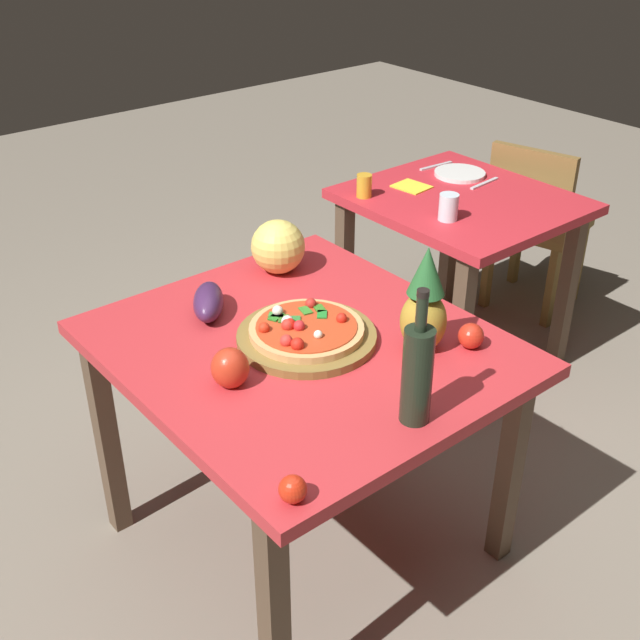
{
  "coord_description": "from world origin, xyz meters",
  "views": [
    {
      "loc": [
        1.54,
        -1.19,
        1.99
      ],
      "look_at": [
        -0.0,
        0.06,
        0.82
      ],
      "focal_mm": 44.95,
      "sensor_mm": 36.0,
      "label": 1
    }
  ],
  "objects_px": {
    "dining_chair": "(534,219)",
    "pizza_board": "(307,337)",
    "pineapple_left": "(425,305)",
    "fork_utensil": "(436,166)",
    "wine_bottle": "(417,373)",
    "display_table": "(303,369)",
    "background_table": "(460,226)",
    "tomato_beside_pepper": "(471,336)",
    "melon": "(278,247)",
    "tomato_near_board": "(293,489)",
    "drinking_glass_water": "(448,207)",
    "drinking_glass_juice": "(364,186)",
    "pizza": "(305,329)",
    "napkin_folded": "(412,187)",
    "knife_utensil": "(484,183)",
    "bell_pepper": "(230,368)",
    "eggplant": "(208,302)",
    "dinner_plate": "(460,174)"
  },
  "relations": [
    {
      "from": "melon",
      "to": "bell_pepper",
      "type": "xyz_separation_m",
      "value": [
        0.45,
        -0.49,
        -0.04
      ]
    },
    {
      "from": "display_table",
      "to": "dinner_plate",
      "type": "height_order",
      "value": "dinner_plate"
    },
    {
      "from": "eggplant",
      "to": "fork_utensil",
      "type": "bearing_deg",
      "value": 107.79
    },
    {
      "from": "eggplant",
      "to": "fork_utensil",
      "type": "relative_size",
      "value": 1.11
    },
    {
      "from": "napkin_folded",
      "to": "background_table",
      "type": "bearing_deg",
      "value": 22.91
    },
    {
      "from": "melon",
      "to": "tomato_beside_pepper",
      "type": "relative_size",
      "value": 2.43
    },
    {
      "from": "pizza_board",
      "to": "display_table",
      "type": "bearing_deg",
      "value": -87.93
    },
    {
      "from": "bell_pepper",
      "to": "melon",
      "type": "bearing_deg",
      "value": 132.39
    },
    {
      "from": "background_table",
      "to": "melon",
      "type": "distance_m",
      "value": 1.01
    },
    {
      "from": "wine_bottle",
      "to": "eggplant",
      "type": "bearing_deg",
      "value": -171.53
    },
    {
      "from": "wine_bottle",
      "to": "knife_utensil",
      "type": "xyz_separation_m",
      "value": [
        -0.96,
        1.38,
        -0.13
      ]
    },
    {
      "from": "dining_chair",
      "to": "pizza",
      "type": "relative_size",
      "value": 2.58
    },
    {
      "from": "wine_bottle",
      "to": "dinner_plate",
      "type": "height_order",
      "value": "wine_bottle"
    },
    {
      "from": "pizza",
      "to": "bell_pepper",
      "type": "distance_m",
      "value": 0.29
    },
    {
      "from": "wine_bottle",
      "to": "knife_utensil",
      "type": "height_order",
      "value": "wine_bottle"
    },
    {
      "from": "melon",
      "to": "tomato_near_board",
      "type": "distance_m",
      "value": 1.1
    },
    {
      "from": "background_table",
      "to": "tomato_beside_pepper",
      "type": "height_order",
      "value": "tomato_beside_pepper"
    },
    {
      "from": "dinner_plate",
      "to": "drinking_glass_water",
      "type": "bearing_deg",
      "value": -53.17
    },
    {
      "from": "pineapple_left",
      "to": "fork_utensil",
      "type": "xyz_separation_m",
      "value": [
        -1.02,
        1.13,
        -0.14
      ]
    },
    {
      "from": "background_table",
      "to": "drinking_glass_water",
      "type": "xyz_separation_m",
      "value": [
        0.12,
        -0.22,
        0.18
      ]
    },
    {
      "from": "tomato_beside_pepper",
      "to": "drinking_glass_water",
      "type": "relative_size",
      "value": 0.72
    },
    {
      "from": "tomato_near_board",
      "to": "drinking_glass_water",
      "type": "xyz_separation_m",
      "value": [
        -0.84,
        1.39,
        0.02
      ]
    },
    {
      "from": "background_table",
      "to": "dining_chair",
      "type": "height_order",
      "value": "dining_chair"
    },
    {
      "from": "drinking_glass_water",
      "to": "dinner_plate",
      "type": "height_order",
      "value": "drinking_glass_water"
    },
    {
      "from": "dining_chair",
      "to": "tomato_beside_pepper",
      "type": "relative_size",
      "value": 11.5
    },
    {
      "from": "napkin_folded",
      "to": "tomato_near_board",
      "type": "bearing_deg",
      "value": -52.58
    },
    {
      "from": "wine_bottle",
      "to": "display_table",
      "type": "bearing_deg",
      "value": 178.87
    },
    {
      "from": "pizza",
      "to": "melon",
      "type": "bearing_deg",
      "value": 152.79
    },
    {
      "from": "background_table",
      "to": "drinking_glass_water",
      "type": "height_order",
      "value": "drinking_glass_water"
    },
    {
      "from": "pizza_board",
      "to": "bell_pepper",
      "type": "bearing_deg",
      "value": -81.46
    },
    {
      "from": "dining_chair",
      "to": "eggplant",
      "type": "relative_size",
      "value": 4.25
    },
    {
      "from": "pineapple_left",
      "to": "bell_pepper",
      "type": "distance_m",
      "value": 0.56
    },
    {
      "from": "pizza_board",
      "to": "wine_bottle",
      "type": "xyz_separation_m",
      "value": [
        0.46,
        -0.02,
        0.13
      ]
    },
    {
      "from": "display_table",
      "to": "pizza",
      "type": "distance_m",
      "value": 0.13
    },
    {
      "from": "dining_chair",
      "to": "wine_bottle",
      "type": "height_order",
      "value": "wine_bottle"
    },
    {
      "from": "tomato_near_board",
      "to": "melon",
      "type": "bearing_deg",
      "value": 144.87
    },
    {
      "from": "pizza",
      "to": "knife_utensil",
      "type": "distance_m",
      "value": 1.45
    },
    {
      "from": "dining_chair",
      "to": "pizza_board",
      "type": "relative_size",
      "value": 2.11
    },
    {
      "from": "pineapple_left",
      "to": "fork_utensil",
      "type": "relative_size",
      "value": 1.75
    },
    {
      "from": "pizza_board",
      "to": "pizza",
      "type": "height_order",
      "value": "pizza"
    },
    {
      "from": "eggplant",
      "to": "background_table",
      "type": "bearing_deg",
      "value": 97.11
    },
    {
      "from": "display_table",
      "to": "tomato_beside_pepper",
      "type": "height_order",
      "value": "tomato_beside_pepper"
    },
    {
      "from": "display_table",
      "to": "wine_bottle",
      "type": "bearing_deg",
      "value": -1.13
    },
    {
      "from": "fork_utensil",
      "to": "wine_bottle",
      "type": "bearing_deg",
      "value": -43.15
    },
    {
      "from": "melon",
      "to": "tomato_near_board",
      "type": "height_order",
      "value": "melon"
    },
    {
      "from": "pineapple_left",
      "to": "eggplant",
      "type": "bearing_deg",
      "value": -146.12
    },
    {
      "from": "pizza",
      "to": "knife_utensil",
      "type": "xyz_separation_m",
      "value": [
        -0.5,
        1.37,
        -0.04
      ]
    },
    {
      "from": "bell_pepper",
      "to": "napkin_folded",
      "type": "distance_m",
      "value": 1.56
    },
    {
      "from": "drinking_glass_juice",
      "to": "wine_bottle",
      "type": "bearing_deg",
      "value": -37.19
    },
    {
      "from": "wine_bottle",
      "to": "tomato_beside_pepper",
      "type": "xyz_separation_m",
      "value": [
        -0.14,
        0.36,
        -0.1
      ]
    }
  ]
}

